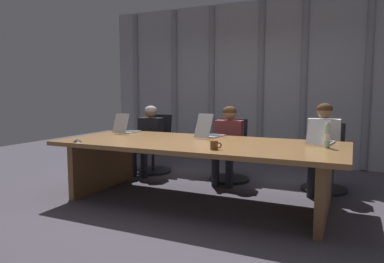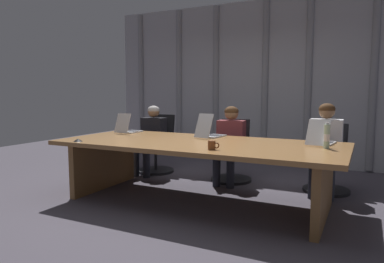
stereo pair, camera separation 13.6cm
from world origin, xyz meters
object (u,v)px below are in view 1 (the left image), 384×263
object	(u,v)px
person_center	(323,142)
office_chair_left_mid	(230,158)
office_chair_center	(325,165)
water_bottle_primary	(327,136)
person_left_end	(148,135)
laptop_left_end	(127,129)
person_left_mid	(228,139)
conference_mic_left_side	(77,141)
laptop_center	(321,139)
office_chair_left_end	(154,151)
coffee_mug_near	(214,145)
laptop_left_mid	(210,133)

from	to	relation	value
person_center	office_chair_left_mid	bearing A→B (deg)	-97.32
office_chair_center	water_bottle_primary	distance (m)	1.18
office_chair_center	person_left_end	size ratio (longest dim) A/B	0.82
laptop_left_end	person_left_mid	world-z (taller)	person_left_mid
office_chair_left_mid	water_bottle_primary	xyz separation A→B (m)	(1.42, -1.06, 0.52)
office_chair_center	conference_mic_left_side	size ratio (longest dim) A/B	8.16
office_chair_center	person_center	bearing A→B (deg)	-7.80
laptop_left_end	person_center	world-z (taller)	person_center
laptop_center	water_bottle_primary	bearing A→B (deg)	-156.19
office_chair_left_end	coffee_mug_near	distance (m)	2.41
office_chair_left_end	person_left_mid	world-z (taller)	person_left_mid
person_left_mid	conference_mic_left_side	world-z (taller)	person_left_mid
office_chair_left_mid	person_left_mid	distance (m)	0.34
conference_mic_left_side	laptop_left_mid	bearing A→B (deg)	40.23
laptop_left_mid	person_left_mid	world-z (taller)	person_left_mid
laptop_left_end	laptop_left_mid	world-z (taller)	laptop_left_mid
person_left_mid	laptop_left_mid	bearing A→B (deg)	-9.07
laptop_left_mid	person_center	distance (m)	1.48
office_chair_left_mid	person_center	size ratio (longest dim) A/B	0.77
person_center	conference_mic_left_side	xyz separation A→B (m)	(-2.61, -1.67, 0.08)
person_left_end	person_left_mid	distance (m)	1.35
person_center	office_chair_center	bearing A→B (deg)	168.47
laptop_left_end	laptop_center	bearing A→B (deg)	-89.66
office_chair_center	laptop_left_end	bearing A→B (deg)	-70.73
laptop_left_mid	water_bottle_primary	size ratio (longest dim) A/B	1.83
laptop_left_mid	office_chair_left_end	world-z (taller)	laptop_left_mid
laptop_left_mid	laptop_center	bearing A→B (deg)	-83.47
laptop_left_mid	coffee_mug_near	size ratio (longest dim) A/B	4.05
laptop_left_end	person_left_end	xyz separation A→B (m)	(-0.02, 0.62, -0.16)
person_left_end	person_left_mid	xyz separation A→B (m)	(1.35, 0.00, 0.01)
person_center	water_bottle_primary	size ratio (longest dim) A/B	4.28
person_left_end	water_bottle_primary	size ratio (longest dim) A/B	4.01
laptop_center	conference_mic_left_side	world-z (taller)	laptop_center
person_left_end	person_center	size ratio (longest dim) A/B	0.94
person_left_end	laptop_left_end	bearing A→B (deg)	2.10
laptop_center	office_chair_left_end	xyz separation A→B (m)	(-2.66, 0.79, -0.44)
person_left_end	conference_mic_left_side	world-z (taller)	person_left_end
office_chair_left_end	person_left_mid	xyz separation A→B (m)	(1.34, -0.16, 0.29)
coffee_mug_near	conference_mic_left_side	size ratio (longest dim) A/B	1.12
laptop_left_end	water_bottle_primary	xyz separation A→B (m)	(2.73, -0.27, 0.07)
laptop_center	person_left_end	xyz separation A→B (m)	(-2.68, 0.62, -0.16)
person_left_end	laptop_left_mid	bearing A→B (deg)	65.68
laptop_left_mid	coffee_mug_near	world-z (taller)	laptop_left_mid
person_left_end	coffee_mug_near	size ratio (longest dim) A/B	8.90
person_center	laptop_left_mid	bearing A→B (deg)	-66.90
laptop_left_end	person_left_mid	distance (m)	1.48
coffee_mug_near	laptop_center	bearing A→B (deg)	42.25
coffee_mug_near	person_center	bearing A→B (deg)	58.07
laptop_center	person_left_mid	bearing A→B (deg)	71.99
office_chair_center	person_center	distance (m)	0.37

